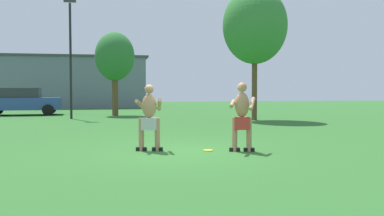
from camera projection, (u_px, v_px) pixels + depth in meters
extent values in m
plane|color=#2D6628|center=(179.00, 151.00, 10.02)|extent=(80.00, 80.00, 0.00)
cube|color=black|center=(249.00, 150.00, 10.01)|extent=(0.28, 0.17, 0.09)
cylinder|color=tan|center=(249.00, 134.00, 10.00)|extent=(0.13, 0.13, 0.83)
cube|color=black|center=(235.00, 150.00, 10.03)|extent=(0.28, 0.17, 0.09)
cylinder|color=tan|center=(235.00, 134.00, 10.01)|extent=(0.13, 0.13, 0.83)
cube|color=red|center=(242.00, 123.00, 9.99)|extent=(0.41, 0.32, 0.30)
ellipsoid|color=tan|center=(242.00, 105.00, 9.97)|extent=(0.39, 0.29, 0.60)
cylinder|color=tan|center=(252.00, 104.00, 9.86)|extent=(0.33, 0.54, 0.32)
cylinder|color=tan|center=(233.00, 104.00, 9.88)|extent=(0.31, 0.57, 0.20)
sphere|color=tan|center=(242.00, 87.00, 9.95)|extent=(0.23, 0.23, 0.23)
cone|color=orange|center=(242.00, 85.00, 9.95)|extent=(0.29, 0.29, 0.13)
cube|color=black|center=(141.00, 149.00, 10.11)|extent=(0.28, 0.17, 0.09)
cylinder|color=tan|center=(141.00, 134.00, 10.09)|extent=(0.13, 0.13, 0.81)
cube|color=black|center=(157.00, 149.00, 10.10)|extent=(0.28, 0.17, 0.09)
cylinder|color=tan|center=(157.00, 134.00, 10.08)|extent=(0.13, 0.13, 0.81)
cube|color=#B7B7BC|center=(149.00, 124.00, 10.07)|extent=(0.42, 0.32, 0.29)
ellipsoid|color=tan|center=(149.00, 106.00, 10.06)|extent=(0.40, 0.30, 0.58)
cylinder|color=tan|center=(140.00, 105.00, 10.16)|extent=(0.30, 0.54, 0.28)
cylinder|color=tan|center=(159.00, 105.00, 10.14)|extent=(0.13, 0.54, 0.33)
sphere|color=tan|center=(149.00, 89.00, 10.04)|extent=(0.22, 0.22, 0.22)
cylinder|color=yellow|center=(208.00, 150.00, 10.10)|extent=(0.25, 0.25, 0.03)
cube|color=#2D478C|center=(22.00, 104.00, 24.13)|extent=(4.38, 2.01, 0.70)
cube|color=#282D33|center=(18.00, 93.00, 24.05)|extent=(2.48, 1.70, 0.56)
cylinder|color=black|center=(51.00, 109.00, 25.38)|extent=(0.65, 0.25, 0.64)
cylinder|color=black|center=(48.00, 110.00, 23.63)|extent=(0.65, 0.25, 0.64)
cylinder|color=black|center=(71.00, 61.00, 21.00)|extent=(0.12, 0.12, 5.85)
cube|color=#333338|center=(70.00, 0.00, 20.86)|extent=(0.60, 0.24, 0.20)
cube|color=slate|center=(77.00, 83.00, 34.44)|extent=(11.11, 5.08, 4.04)
cube|color=#3F3F44|center=(76.00, 58.00, 34.35)|extent=(11.55, 5.29, 0.16)
cylinder|color=brown|center=(254.00, 86.00, 20.15)|extent=(0.26, 0.26, 3.29)
ellipsoid|color=#387F38|center=(255.00, 26.00, 20.01)|extent=(3.11, 3.11, 3.71)
cylinder|color=brown|center=(115.00, 94.00, 23.74)|extent=(0.35, 0.35, 2.42)
ellipsoid|color=#2D7033|center=(115.00, 56.00, 23.64)|extent=(2.24, 2.24, 2.77)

